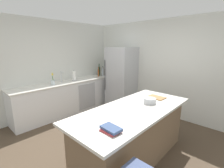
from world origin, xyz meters
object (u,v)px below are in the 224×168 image
(sink_faucet, at_px, (61,77))
(soda_bottle, at_px, (103,72))
(syrup_bottle, at_px, (103,72))
(wine_bottle, at_px, (99,71))
(mixing_bowl, at_px, (150,101))
(cookbook_stack, at_px, (111,129))
(vinegar_bottle, at_px, (98,73))
(kitchen_island, at_px, (133,133))
(flower_vase, at_px, (53,82))
(paper_towel_roll, at_px, (74,76))
(refrigerator, at_px, (121,78))
(cutting_board, at_px, (156,97))
(olive_oil_bottle, at_px, (105,71))

(sink_faucet, height_order, soda_bottle, soda_bottle)
(syrup_bottle, relative_size, wine_bottle, 0.69)
(wine_bottle, distance_m, mixing_bowl, 2.91)
(wine_bottle, xyz_separation_m, cookbook_stack, (2.80, -2.37, -0.14))
(soda_bottle, xyz_separation_m, vinegar_bottle, (-0.00, -0.19, -0.01))
(kitchen_island, bearing_deg, cookbook_stack, -73.77)
(flower_vase, distance_m, soda_bottle, 1.82)
(flower_vase, bearing_deg, sink_faucet, 111.16)
(kitchen_island, relative_size, mixing_bowl, 10.51)
(paper_towel_roll, xyz_separation_m, soda_bottle, (0.01, 1.13, -0.00))
(refrigerator, distance_m, cookbook_stack, 3.16)
(soda_bottle, bearing_deg, cookbook_stack, -42.07)
(flower_vase, distance_m, cutting_board, 2.63)
(cookbook_stack, xyz_separation_m, mixing_bowl, (-0.15, 1.16, 0.02))
(flower_vase, relative_size, vinegar_bottle, 0.97)
(olive_oil_bottle, distance_m, mixing_bowl, 3.04)
(refrigerator, bearing_deg, cookbook_stack, -52.34)
(flower_vase, xyz_separation_m, soda_bottle, (-0.04, 1.82, 0.04))
(sink_faucet, height_order, syrup_bottle, sink_faucet)
(sink_faucet, relative_size, vinegar_bottle, 0.92)
(paper_towel_roll, height_order, vinegar_bottle, vinegar_bottle)
(flower_vase, bearing_deg, cutting_board, 19.53)
(olive_oil_bottle, relative_size, wine_bottle, 0.86)
(soda_bottle, bearing_deg, sink_faucet, -93.31)
(kitchen_island, height_order, soda_bottle, soda_bottle)
(sink_faucet, xyz_separation_m, wine_bottle, (0.02, 1.40, 0.00))
(cutting_board, bearing_deg, cookbook_stack, -81.72)
(flower_vase, height_order, vinegar_bottle, vinegar_bottle)
(soda_bottle, distance_m, wine_bottle, 0.12)
(mixing_bowl, relative_size, cutting_board, 0.66)
(syrup_bottle, xyz_separation_m, wine_bottle, (0.01, -0.19, 0.04))
(cutting_board, bearing_deg, sink_faucet, -167.94)
(olive_oil_bottle, distance_m, syrup_bottle, 0.10)
(flower_vase, xyz_separation_m, cookbook_stack, (2.70, -0.65, -0.07))
(syrup_bottle, distance_m, cutting_board, 2.80)
(flower_vase, relative_size, wine_bottle, 0.78)
(refrigerator, xyz_separation_m, cookbook_stack, (1.93, -2.50, 0.00))
(cookbook_stack, bearing_deg, syrup_bottle, 137.69)
(kitchen_island, bearing_deg, wine_bottle, 148.11)
(kitchen_island, height_order, flower_vase, flower_vase)
(flower_vase, xyz_separation_m, syrup_bottle, (-0.12, 1.92, 0.03))
(wine_bottle, bearing_deg, sink_faucet, -90.86)
(syrup_bottle, height_order, mixing_bowl, syrup_bottle)
(refrigerator, bearing_deg, olive_oil_bottle, 169.78)
(sink_faucet, relative_size, flower_vase, 0.95)
(refrigerator, distance_m, mixing_bowl, 2.23)
(kitchen_island, xyz_separation_m, cookbook_stack, (0.22, -0.77, 0.48))
(paper_towel_roll, bearing_deg, kitchen_island, -12.68)
(flower_vase, relative_size, syrup_bottle, 1.14)
(mixing_bowl, bearing_deg, cutting_board, 100.45)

